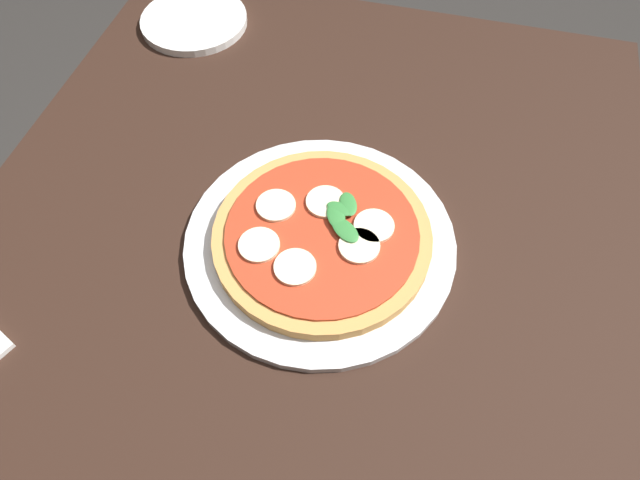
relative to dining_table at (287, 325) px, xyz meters
The scene contains 5 objects.
ground_plane 0.67m from the dining_table, ahead, with size 6.00×6.00×0.00m, color #2D2B28.
dining_table is the anchor object (origin of this frame).
serving_tray 0.14m from the dining_table, 19.43° to the right, with size 0.37×0.37×0.01m, color silver.
pizza 0.16m from the dining_table, 21.48° to the right, with size 0.29×0.29×0.03m.
plate_white 0.60m from the dining_table, 32.90° to the left, with size 0.20×0.20×0.01m, color white.
Camera 1 is at (-0.32, -0.13, 1.41)m, focal length 31.11 mm.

